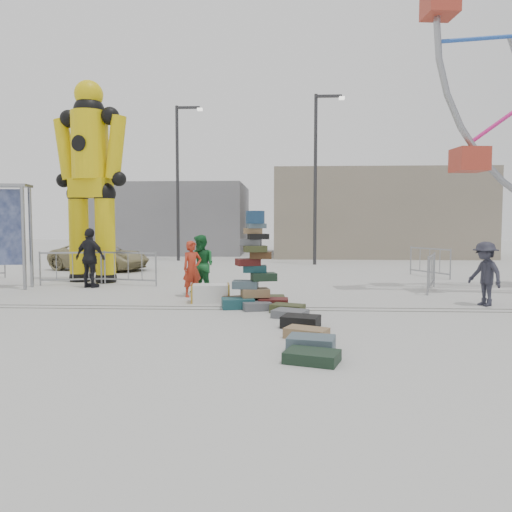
{
  "coord_description": "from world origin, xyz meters",
  "views": [
    {
      "loc": [
        1.39,
        -10.87,
        2.07
      ],
      "look_at": [
        0.73,
        2.2,
        1.15
      ],
      "focal_mm": 35.0,
      "sensor_mm": 36.0,
      "label": 1
    }
  ],
  "objects_px": {
    "crash_test_dummy": "(91,174)",
    "barricade_wheel_front": "(431,272)",
    "pedestrian_black": "(90,258)",
    "lamp_post_right": "(317,170)",
    "pedestrian_grey": "(485,274)",
    "suitcase_tower": "(255,280)",
    "barricade_dummy_c": "(128,268)",
    "parked_suv": "(100,256)",
    "barricade_wheel_back": "(430,262)",
    "pedestrian_green": "(201,265)",
    "steamer_trunk": "(210,293)",
    "pedestrian_red": "(192,269)",
    "lamp_post_left": "(179,175)",
    "barricade_dummy_b": "(73,268)"
  },
  "relations": [
    {
      "from": "crash_test_dummy",
      "to": "barricade_wheel_front",
      "type": "height_order",
      "value": "crash_test_dummy"
    },
    {
      "from": "crash_test_dummy",
      "to": "pedestrian_black",
      "type": "bearing_deg",
      "value": -57.8
    },
    {
      "from": "lamp_post_right",
      "to": "pedestrian_grey",
      "type": "distance_m",
      "value": 12.51
    },
    {
      "from": "suitcase_tower",
      "to": "barricade_dummy_c",
      "type": "bearing_deg",
      "value": 130.14
    },
    {
      "from": "barricade_dummy_c",
      "to": "pedestrian_black",
      "type": "height_order",
      "value": "pedestrian_black"
    },
    {
      "from": "lamp_post_right",
      "to": "parked_suv",
      "type": "bearing_deg",
      "value": -161.15
    },
    {
      "from": "pedestrian_black",
      "to": "barricade_dummy_c",
      "type": "bearing_deg",
      "value": -125.98
    },
    {
      "from": "lamp_post_right",
      "to": "barricade_dummy_c",
      "type": "height_order",
      "value": "lamp_post_right"
    },
    {
      "from": "suitcase_tower",
      "to": "barricade_wheel_back",
      "type": "relative_size",
      "value": 1.16
    },
    {
      "from": "lamp_post_right",
      "to": "pedestrian_green",
      "type": "xyz_separation_m",
      "value": [
        -3.94,
        -9.99,
        -3.64
      ]
    },
    {
      "from": "parked_suv",
      "to": "barricade_wheel_front",
      "type": "bearing_deg",
      "value": -97.16
    },
    {
      "from": "barricade_dummy_c",
      "to": "parked_suv",
      "type": "bearing_deg",
      "value": 133.05
    },
    {
      "from": "steamer_trunk",
      "to": "barricade_wheel_front",
      "type": "relative_size",
      "value": 0.49
    },
    {
      "from": "pedestrian_red",
      "to": "barricade_wheel_front",
      "type": "bearing_deg",
      "value": -23.65
    },
    {
      "from": "lamp_post_left",
      "to": "barricade_wheel_back",
      "type": "distance_m",
      "value": 13.52
    },
    {
      "from": "lamp_post_left",
      "to": "pedestrian_grey",
      "type": "xyz_separation_m",
      "value": [
        10.28,
        -13.49,
        -3.7
      ]
    },
    {
      "from": "steamer_trunk",
      "to": "pedestrian_red",
      "type": "height_order",
      "value": "pedestrian_red"
    },
    {
      "from": "barricade_dummy_b",
      "to": "parked_suv",
      "type": "bearing_deg",
      "value": 86.55
    },
    {
      "from": "barricade_wheel_back",
      "to": "pedestrian_red",
      "type": "relative_size",
      "value": 1.3
    },
    {
      "from": "lamp_post_right",
      "to": "suitcase_tower",
      "type": "height_order",
      "value": "lamp_post_right"
    },
    {
      "from": "barricade_wheel_front",
      "to": "parked_suv",
      "type": "relative_size",
      "value": 0.47
    },
    {
      "from": "pedestrian_red",
      "to": "pedestrian_grey",
      "type": "height_order",
      "value": "pedestrian_grey"
    },
    {
      "from": "lamp_post_left",
      "to": "steamer_trunk",
      "type": "bearing_deg",
      "value": -75.28
    },
    {
      "from": "pedestrian_black",
      "to": "parked_suv",
      "type": "xyz_separation_m",
      "value": [
        -1.74,
        5.51,
        -0.34
      ]
    },
    {
      "from": "suitcase_tower",
      "to": "parked_suv",
      "type": "distance_m",
      "value": 11.2
    },
    {
      "from": "pedestrian_red",
      "to": "suitcase_tower",
      "type": "bearing_deg",
      "value": -76.18
    },
    {
      "from": "lamp_post_left",
      "to": "pedestrian_grey",
      "type": "relative_size",
      "value": 5.09
    },
    {
      "from": "lamp_post_left",
      "to": "suitcase_tower",
      "type": "height_order",
      "value": "lamp_post_left"
    },
    {
      "from": "suitcase_tower",
      "to": "barricade_wheel_back",
      "type": "bearing_deg",
      "value": 40.1
    },
    {
      "from": "crash_test_dummy",
      "to": "pedestrian_green",
      "type": "distance_m",
      "value": 5.73
    },
    {
      "from": "steamer_trunk",
      "to": "barricade_dummy_c",
      "type": "relative_size",
      "value": 0.49
    },
    {
      "from": "steamer_trunk",
      "to": "pedestrian_red",
      "type": "xyz_separation_m",
      "value": [
        -0.62,
        0.89,
        0.54
      ]
    },
    {
      "from": "barricade_wheel_front",
      "to": "pedestrian_grey",
      "type": "xyz_separation_m",
      "value": [
        0.53,
        -2.58,
        0.24
      ]
    },
    {
      "from": "barricade_wheel_back",
      "to": "pedestrian_black",
      "type": "bearing_deg",
      "value": -100.28
    },
    {
      "from": "crash_test_dummy",
      "to": "steamer_trunk",
      "type": "height_order",
      "value": "crash_test_dummy"
    },
    {
      "from": "parked_suv",
      "to": "barricade_dummy_b",
      "type": "bearing_deg",
      "value": -151.45
    },
    {
      "from": "crash_test_dummy",
      "to": "barricade_wheel_back",
      "type": "xyz_separation_m",
      "value": [
        11.95,
        2.18,
        -3.12
      ]
    },
    {
      "from": "barricade_dummy_b",
      "to": "pedestrian_black",
      "type": "xyz_separation_m",
      "value": [
        0.83,
        -0.63,
        0.38
      ]
    },
    {
      "from": "barricade_dummy_b",
      "to": "barricade_dummy_c",
      "type": "height_order",
      "value": "same"
    },
    {
      "from": "crash_test_dummy",
      "to": "parked_suv",
      "type": "relative_size",
      "value": 1.63
    },
    {
      "from": "suitcase_tower",
      "to": "lamp_post_left",
      "type": "bearing_deg",
      "value": 100.63
    },
    {
      "from": "pedestrian_black",
      "to": "pedestrian_grey",
      "type": "xyz_separation_m",
      "value": [
        10.91,
        -2.78,
        -0.14
      ]
    },
    {
      "from": "pedestrian_grey",
      "to": "barricade_dummy_b",
      "type": "bearing_deg",
      "value": -127.04
    },
    {
      "from": "suitcase_tower",
      "to": "barricade_wheel_front",
      "type": "relative_size",
      "value": 1.16
    },
    {
      "from": "steamer_trunk",
      "to": "barricade_dummy_c",
      "type": "xyz_separation_m",
      "value": [
        -3.14,
        3.24,
        0.32
      ]
    },
    {
      "from": "suitcase_tower",
      "to": "barricade_dummy_b",
      "type": "distance_m",
      "value": 7.23
    },
    {
      "from": "lamp_post_left",
      "to": "barricade_wheel_back",
      "type": "xyz_separation_m",
      "value": [
        10.83,
        -7.08,
        -3.93
      ]
    },
    {
      "from": "suitcase_tower",
      "to": "pedestrian_green",
      "type": "bearing_deg",
      "value": 121.7
    },
    {
      "from": "barricade_wheel_front",
      "to": "pedestrian_red",
      "type": "xyz_separation_m",
      "value": [
        -6.89,
        -1.49,
        0.22
      ]
    },
    {
      "from": "pedestrian_green",
      "to": "pedestrian_grey",
      "type": "relative_size",
      "value": 1.07
    }
  ]
}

